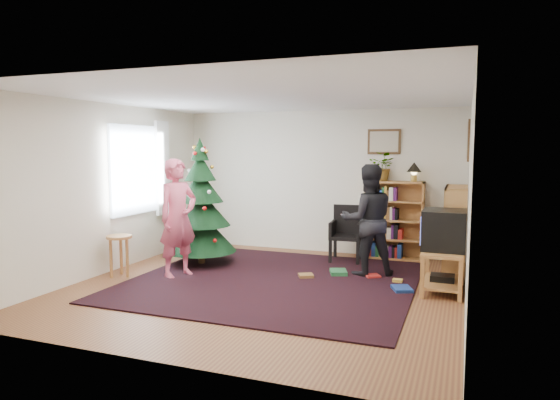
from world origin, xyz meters
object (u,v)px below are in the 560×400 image
(person_by_chair, at_px, (368,220))
(armchair, at_px, (348,231))
(person_standing, at_px, (178,218))
(picture_right, at_px, (469,141))
(bookshelf_back, at_px, (394,219))
(crt_tv, at_px, (444,230))
(potted_plant, at_px, (383,167))
(christmas_tree, at_px, (201,212))
(bookshelf_right, at_px, (455,231))
(stool, at_px, (119,245))
(table_lamp, at_px, (414,169))
(tv_stand, at_px, (443,266))
(picture_back, at_px, (384,142))

(person_by_chair, bearing_deg, armchair, -83.13)
(person_standing, relative_size, person_by_chair, 1.05)
(picture_right, bearing_deg, bookshelf_back, 152.06)
(crt_tv, bearing_deg, potted_plant, 121.69)
(christmas_tree, height_order, bookshelf_right, christmas_tree)
(potted_plant, bearing_deg, picture_right, -24.21)
(stool, bearing_deg, table_lamp, 33.65)
(picture_right, bearing_deg, armchair, 174.31)
(bookshelf_back, height_order, bookshelf_right, same)
(bookshelf_back, bearing_deg, bookshelf_right, -41.33)
(tv_stand, distance_m, potted_plant, 2.35)
(person_by_chair, bearing_deg, bookshelf_right, 173.66)
(person_standing, bearing_deg, crt_tv, -58.48)
(bookshelf_back, bearing_deg, picture_right, -27.94)
(person_by_chair, bearing_deg, person_standing, -1.26)
(bookshelf_right, xyz_separation_m, person_standing, (-3.72, -1.40, 0.18))
(person_standing, xyz_separation_m, table_lamp, (3.04, 2.26, 0.67))
(christmas_tree, relative_size, person_by_chair, 1.24)
(christmas_tree, distance_m, crt_tv, 3.67)
(stool, bearing_deg, picture_right, 22.90)
(bookshelf_back, height_order, table_lamp, table_lamp)
(picture_back, height_order, person_by_chair, picture_back)
(tv_stand, bearing_deg, christmas_tree, 176.45)
(picture_back, distance_m, person_standing, 3.65)
(picture_back, xyz_separation_m, armchair, (-0.48, -0.55, -1.46))
(person_standing, bearing_deg, stool, 133.35)
(bookshelf_back, xyz_separation_m, stool, (-3.54, -2.55, -0.20))
(stool, distance_m, table_lamp, 4.73)
(picture_back, relative_size, picture_right, 0.92)
(picture_back, height_order, bookshelf_back, picture_back)
(armchair, height_order, table_lamp, table_lamp)
(bookshelf_right, bearing_deg, potted_plant, 53.87)
(picture_back, xyz_separation_m, bookshelf_back, (0.21, -0.14, -1.29))
(christmas_tree, xyz_separation_m, table_lamp, (3.11, 1.48, 0.68))
(person_by_chair, relative_size, table_lamp, 5.12)
(picture_back, xyz_separation_m, picture_right, (1.33, -0.73, 0.00))
(stool, bearing_deg, armchair, 36.97)
(table_lamp, bearing_deg, person_by_chair, -112.68)
(christmas_tree, relative_size, bookshelf_back, 1.54)
(bookshelf_right, height_order, person_by_chair, person_by_chair)
(bookshelf_right, bearing_deg, tv_stand, 171.95)
(bookshelf_right, bearing_deg, picture_right, -26.61)
(picture_right, distance_m, bookshelf_back, 1.80)
(crt_tv, bearing_deg, bookshelf_back, 116.58)
(christmas_tree, bearing_deg, bookshelf_back, 27.82)
(christmas_tree, distance_m, bookshelf_right, 3.84)
(stool, bearing_deg, crt_tv, 10.90)
(crt_tv, bearing_deg, person_by_chair, 155.64)
(christmas_tree, distance_m, person_by_chair, 2.61)
(bookshelf_back, relative_size, table_lamp, 4.12)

